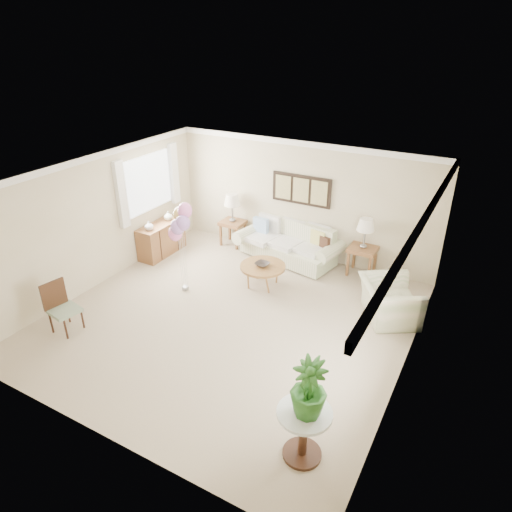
{
  "coord_description": "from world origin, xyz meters",
  "views": [
    {
      "loc": [
        3.68,
        -5.71,
        4.69
      ],
      "look_at": [
        0.2,
        0.6,
        1.05
      ],
      "focal_mm": 32.0,
      "sensor_mm": 36.0,
      "label": 1
    }
  ],
  "objects_px": {
    "accent_chair": "(61,306)",
    "sofa": "(289,245)",
    "balloon_cluster": "(180,222)",
    "coffee_table": "(263,267)",
    "armchair": "(389,301)"
  },
  "relations": [
    {
      "from": "accent_chair",
      "to": "sofa",
      "type": "bearing_deg",
      "value": 62.65
    },
    {
      "from": "accent_chair",
      "to": "balloon_cluster",
      "type": "relative_size",
      "value": 0.49
    },
    {
      "from": "sofa",
      "to": "accent_chair",
      "type": "bearing_deg",
      "value": -117.35
    },
    {
      "from": "coffee_table",
      "to": "sofa",
      "type": "bearing_deg",
      "value": 92.39
    },
    {
      "from": "armchair",
      "to": "accent_chair",
      "type": "relative_size",
      "value": 1.17
    },
    {
      "from": "coffee_table",
      "to": "balloon_cluster",
      "type": "bearing_deg",
      "value": -143.57
    },
    {
      "from": "sofa",
      "to": "armchair",
      "type": "relative_size",
      "value": 2.32
    },
    {
      "from": "sofa",
      "to": "armchair",
      "type": "height_order",
      "value": "sofa"
    },
    {
      "from": "coffee_table",
      "to": "accent_chair",
      "type": "relative_size",
      "value": 1.0
    },
    {
      "from": "armchair",
      "to": "accent_chair",
      "type": "height_order",
      "value": "accent_chair"
    },
    {
      "from": "coffee_table",
      "to": "balloon_cluster",
      "type": "height_order",
      "value": "balloon_cluster"
    },
    {
      "from": "sofa",
      "to": "accent_chair",
      "type": "distance_m",
      "value": 4.85
    },
    {
      "from": "sofa",
      "to": "armchair",
      "type": "xyz_separation_m",
      "value": [
        2.54,
        -1.25,
        0.01
      ]
    },
    {
      "from": "coffee_table",
      "to": "accent_chair",
      "type": "bearing_deg",
      "value": -127.71
    },
    {
      "from": "coffee_table",
      "to": "armchair",
      "type": "xyz_separation_m",
      "value": [
        2.49,
        0.1,
        -0.08
      ]
    }
  ]
}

